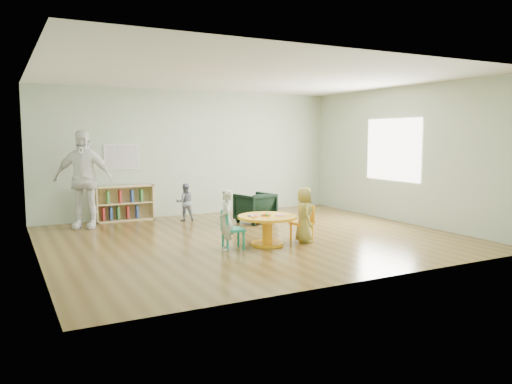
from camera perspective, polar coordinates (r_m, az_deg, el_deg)
room at (r=8.69m, az=-0.30°, el=7.11°), size 7.10×7.00×2.80m
activity_table at (r=8.21m, az=1.30°, el=-3.77°), size 0.98×0.98×0.53m
kid_chair_left at (r=7.94m, az=-2.96°, el=-4.18°), size 0.37×0.37×0.61m
kid_chair_right at (r=8.62m, az=5.47°, el=-3.38°), size 0.36×0.36×0.61m
bookshelf at (r=10.93m, az=-14.88°, el=-1.27°), size 1.20×0.30×0.75m
alphabet_poster at (r=10.97m, az=-15.11°, el=3.91°), size 0.74×0.01×0.54m
armchair at (r=10.30m, az=-0.11°, el=-1.82°), size 0.80×0.82×0.62m
child_left at (r=7.84m, az=-3.43°, el=-3.21°), size 0.33×0.40×0.96m
child_right at (r=8.43m, az=5.52°, el=-2.62°), size 0.42×0.53×0.94m
toddler at (r=10.63m, az=-8.11°, el=-1.16°), size 0.43×0.37×0.79m
adult_caretaker at (r=10.22m, az=-19.16°, el=1.40°), size 1.21×0.90×1.91m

